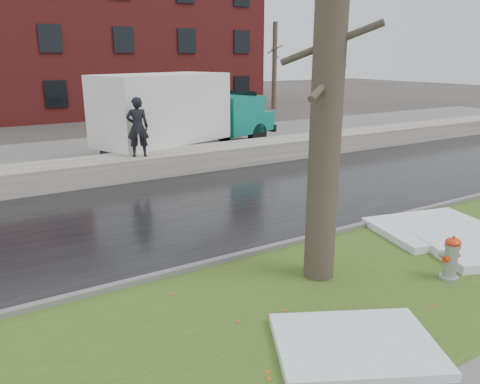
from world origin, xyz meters
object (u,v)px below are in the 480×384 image
tree (328,85)px  box_truck (182,113)px  worker (138,127)px  fire_hydrant (451,256)px

tree → box_truck: size_ratio=0.69×
tree → worker: (-0.29, 8.87, -1.78)m
tree → box_truck: (2.53, 11.50, -1.74)m
box_truck → fire_hydrant: bearing=-111.7°
fire_hydrant → tree: bearing=142.6°
worker → fire_hydrant: bearing=120.0°
fire_hydrant → box_truck: 12.94m
fire_hydrant → box_truck: bearing=85.1°
tree → box_truck: tree is taller
fire_hydrant → worker: worker is taller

